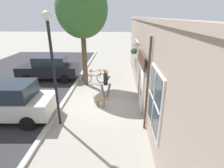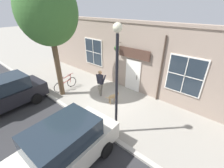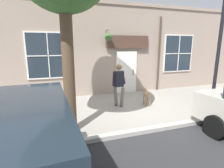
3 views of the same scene
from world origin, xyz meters
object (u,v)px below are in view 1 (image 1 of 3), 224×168
at_px(leaning_bicycle, 94,78).
at_px(dog_on_leash, 102,99).
at_px(parked_car_mid_block, 6,101).
at_px(pedestrian_walking, 106,81).
at_px(parked_car_nearest_curb, 49,68).
at_px(street_tree_by_curb, 82,11).
at_px(street_lamp, 52,56).

bearing_deg(leaning_bicycle, dog_on_leash, 103.82).
bearing_deg(parked_car_mid_block, dog_on_leash, -162.98).
distance_m(dog_on_leash, parked_car_mid_block, 4.42).
height_order(pedestrian_walking, parked_car_nearest_curb, parked_car_nearest_curb).
distance_m(dog_on_leash, street_tree_by_curb, 5.59).
xyz_separation_m(pedestrian_walking, parked_car_mid_block, (4.34, 2.45, -0.14)).
distance_m(leaning_bicycle, street_lamp, 5.86).
distance_m(pedestrian_walking, dog_on_leash, 1.31).
bearing_deg(dog_on_leash, pedestrian_walking, -96.63).
bearing_deg(parked_car_nearest_curb, street_tree_by_curb, 162.03).
bearing_deg(street_tree_by_curb, pedestrian_walking, 126.89).
relative_size(pedestrian_walking, parked_car_mid_block, 0.39).
relative_size(pedestrian_walking, street_tree_by_curb, 0.26).
bearing_deg(dog_on_leash, parked_car_mid_block, 17.02).
height_order(dog_on_leash, leaning_bicycle, leaning_bicycle).
bearing_deg(parked_car_nearest_curb, street_lamp, 114.02).
xyz_separation_m(parked_car_nearest_curb, parked_car_mid_block, (-0.07, 5.45, 0.00)).
relative_size(dog_on_leash, leaning_bicycle, 0.56).
height_order(pedestrian_walking, street_tree_by_curb, street_tree_by_curb).
relative_size(street_tree_by_curb, parked_car_nearest_curb, 1.51).
height_order(street_tree_by_curb, parked_car_mid_block, street_tree_by_curb).
bearing_deg(parked_car_nearest_curb, leaning_bicycle, 169.61).
xyz_separation_m(street_tree_by_curb, leaning_bicycle, (-0.55, -0.30, -4.37)).
bearing_deg(street_lamp, parked_car_nearest_curb, -65.98).
distance_m(pedestrian_walking, parked_car_nearest_curb, 5.34).
xyz_separation_m(pedestrian_walking, street_lamp, (1.84, 2.77, 2.04)).
bearing_deg(leaning_bicycle, street_lamp, 80.78).
bearing_deg(dog_on_leash, street_lamp, 43.28).
relative_size(dog_on_leash, parked_car_nearest_curb, 0.22).
xyz_separation_m(street_tree_by_curb, parked_car_mid_block, (2.78, 4.52, -3.87)).
relative_size(leaning_bicycle, parked_car_mid_block, 0.40).
distance_m(pedestrian_walking, leaning_bicycle, 2.66).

